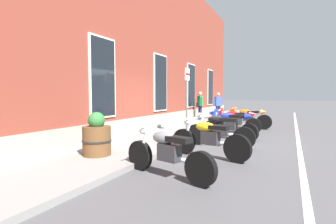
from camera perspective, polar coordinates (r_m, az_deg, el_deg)
The scene contains 14 objects.
ground_plane at distance 9.18m, azimuth 6.08°, elevation -6.08°, with size 140.00×140.00×0.00m, color #424244.
sidewalk at distance 9.62m, azimuth -0.71°, elevation -5.23°, with size 33.73×2.40×0.12m, color slate.
lane_stripe at distance 8.69m, azimuth 26.59°, elevation -6.99°, with size 33.73×0.12×0.01m, color silver.
brick_pub_facade at distance 12.57m, azimuth -21.32°, elevation 14.07°, with size 27.73×7.25×7.75m.
motorcycle_grey_naked at distance 5.02m, azimuth -0.34°, elevation -8.81°, with size 0.84×2.08×0.94m.
motorcycle_yellow_naked at distance 6.61m, azimuth 8.68°, elevation -5.71°, with size 0.76×2.14×0.96m.
motorcycle_black_naked at distance 8.06m, azimuth 10.93°, elevation -3.95°, with size 0.62×2.13×1.01m.
motorcycle_blue_sport at distance 9.57m, azimuth 12.71°, elevation -2.26°, with size 0.86×2.07×1.06m.
motorcycle_red_sport at distance 11.11m, azimuth 13.84°, elevation -1.54°, with size 0.62×2.11×1.03m.
motorcycle_orange_sport at distance 12.76m, azimuth 16.40°, elevation -0.94°, with size 0.62×2.21×1.02m.
pedestrian_striped_shirt at distance 15.41m, azimuth 6.97°, elevation 1.73°, with size 0.53×0.51×1.62m.
pedestrian_blue_top at distance 15.93m, azimuth 10.82°, elevation 1.64°, with size 0.46×0.42×1.57m.
parking_sign at distance 9.70m, azimuth 4.12°, elevation 4.56°, with size 0.36×0.07×2.44m.
barrel_planter at distance 6.50m, azimuth -15.20°, elevation -5.34°, with size 0.69×0.69×1.03m.
Camera 1 is at (-8.54, -2.96, 1.56)m, focal length 28.09 mm.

